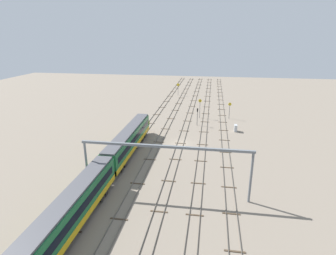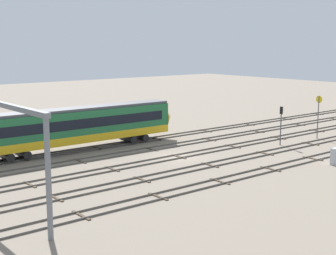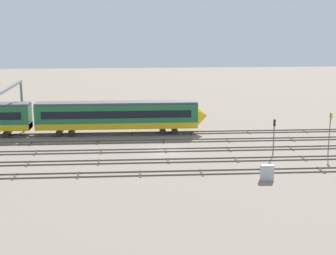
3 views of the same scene
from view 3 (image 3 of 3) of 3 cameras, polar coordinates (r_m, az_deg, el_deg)
name	(u,v)px [view 3 (image 3 of 3)]	position (r m, az deg, el deg)	size (l,w,h in m)	color
ground_plane	(166,151)	(66.09, -0.27, -2.67)	(211.30, 211.30, 0.00)	gray
track_near_foreground	(171,173)	(56.73, 0.35, -5.23)	(195.30, 2.40, 0.16)	#59544C
track_second_near	(168,161)	(61.38, 0.01, -3.82)	(195.30, 2.40, 0.16)	#59544C
track_middle	(166,150)	(66.07, -0.27, -2.61)	(195.30, 2.40, 0.16)	#59544C
track_second_far	(163,141)	(70.79, -0.52, -1.56)	(195.30, 2.40, 0.16)	#59544C
track_with_train	(162,133)	(75.53, -0.74, -0.64)	(195.30, 2.40, 0.16)	#59544C
overhead_gantry	(0,105)	(66.66, -18.68, 2.44)	(0.40, 25.15, 8.05)	slate
speed_sign_mid_trackside	(330,128)	(66.77, 18.05, -0.01)	(0.14, 0.91, 5.52)	#4C4C51
signal_light_trackside_departure	(274,132)	(64.85, 12.04, -0.48)	(0.31, 0.32, 4.67)	#4C4C51
relay_cabinet	(267,172)	(55.42, 11.27, -5.07)	(1.44, 0.67, 1.71)	#B2B7BC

